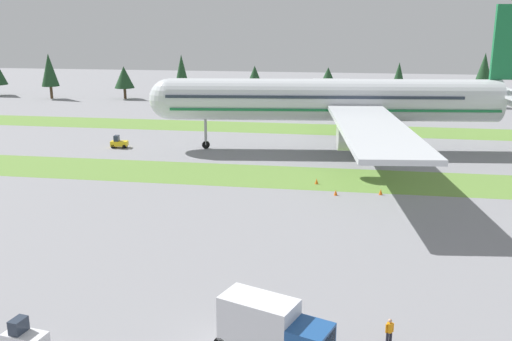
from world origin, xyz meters
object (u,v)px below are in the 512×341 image
(baggage_tug, at_px, (24,337))
(ground_crew_marshaller, at_px, (389,331))
(airliner, at_px, (344,100))
(pushback_tractor, at_px, (119,143))
(taxiway_marker_1, at_px, (381,192))
(taxiway_marker_2, at_px, (336,193))
(taxiway_marker_0, at_px, (317,181))
(catering_truck, at_px, (272,327))

(baggage_tug, bearing_deg, ground_crew_marshaller, 109.41)
(airliner, xyz_separation_m, pushback_tractor, (-34.74, -4.10, -6.96))
(taxiway_marker_1, relative_size, taxiway_marker_2, 1.08)
(pushback_tractor, relative_size, taxiway_marker_0, 4.03)
(ground_crew_marshaller, distance_m, taxiway_marker_2, 30.63)
(taxiway_marker_1, bearing_deg, taxiway_marker_0, 156.57)
(catering_truck, bearing_deg, taxiway_marker_2, -164.79)
(taxiway_marker_1, bearing_deg, ground_crew_marshaller, -92.15)
(baggage_tug, xyz_separation_m, taxiway_marker_2, (17.95, 34.39, -0.50))
(airliner, distance_m, baggage_tug, 61.45)
(catering_truck, relative_size, taxiway_marker_2, 11.66)
(taxiway_marker_1, bearing_deg, airliner, 101.69)
(baggage_tug, distance_m, taxiway_marker_1, 42.27)
(airliner, relative_size, catering_truck, 10.05)
(taxiway_marker_2, bearing_deg, catering_truck, -95.21)
(baggage_tug, xyz_separation_m, pushback_tractor, (-16.40, 54.14, 0.00))
(ground_crew_marshaller, bearing_deg, taxiway_marker_1, 64.00)
(pushback_tractor, distance_m, taxiway_marker_0, 35.48)
(baggage_tug, distance_m, catering_truck, 15.08)
(catering_truck, xyz_separation_m, taxiway_marker_1, (8.10, 33.86, -1.61))
(catering_truck, distance_m, pushback_tractor, 61.23)
(taxiway_marker_0, xyz_separation_m, taxiway_marker_1, (7.53, -3.26, 0.00))
(baggage_tug, bearing_deg, catering_truck, 104.97)
(catering_truck, bearing_deg, ground_crew_marshaller, 129.96)
(baggage_tug, distance_m, pushback_tractor, 56.57)
(ground_crew_marshaller, relative_size, taxiway_marker_0, 2.57)
(catering_truck, distance_m, ground_crew_marshaller, 7.42)
(baggage_tug, bearing_deg, taxiway_marker_0, 167.12)
(airliner, height_order, taxiway_marker_2, airliner)
(baggage_tug, distance_m, taxiway_marker_0, 41.69)
(pushback_tractor, height_order, taxiway_marker_0, pushback_tractor)
(taxiway_marker_2, bearing_deg, ground_crew_marshaller, -82.63)
(airliner, distance_m, taxiway_marker_0, 21.10)
(baggage_tug, relative_size, taxiway_marker_0, 4.09)
(airliner, bearing_deg, catering_truck, 169.86)
(baggage_tug, distance_m, ground_crew_marshaller, 22.25)
(taxiway_marker_0, bearing_deg, catering_truck, -90.89)
(baggage_tug, height_order, taxiway_marker_1, baggage_tug)
(ground_crew_marshaller, bearing_deg, pushback_tractor, 103.52)
(airliner, distance_m, pushback_tractor, 35.66)
(airliner, relative_size, taxiway_marker_1, 108.41)
(airliner, bearing_deg, taxiway_marker_2, 172.34)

